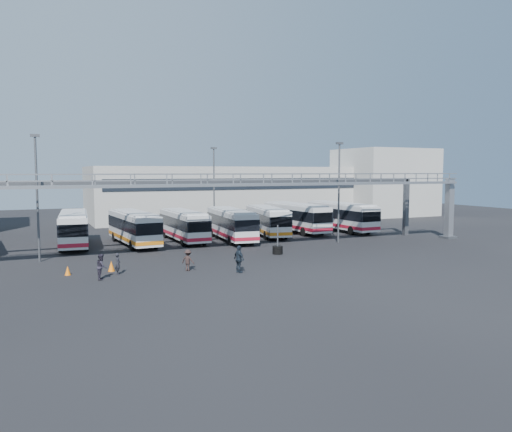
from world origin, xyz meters
name	(u,v)px	position (x,y,z in m)	size (l,w,h in m)	color
ground	(261,263)	(0.00, 0.00, 0.00)	(140.00, 140.00, 0.00)	black
gantry	(233,191)	(0.00, 5.87, 5.51)	(51.40, 5.15, 7.10)	gray
warehouse	(227,192)	(12.00, 38.00, 4.00)	(42.00, 14.00, 8.00)	#9E9E99
building_right	(384,182)	(38.00, 32.00, 5.50)	(14.00, 12.00, 11.00)	#B2B2AD
light_pole_left	(37,191)	(-16.00, 8.00, 5.73)	(0.70, 0.35, 10.21)	#4C4F54
light_pole_mid	(339,187)	(12.00, 7.00, 5.73)	(0.70, 0.35, 10.21)	#4C4F54
light_pole_back	(214,184)	(4.00, 22.00, 5.73)	(0.70, 0.35, 10.21)	#4C4F54
bus_2	(74,227)	(-12.75, 15.63, 1.86)	(3.57, 11.25, 3.36)	silver
bus_3	(134,227)	(-7.27, 14.21, 1.84)	(3.30, 11.09, 3.32)	silver
bus_4	(184,224)	(-2.01, 14.73, 1.77)	(2.50, 10.56, 3.20)	silver
bus_5	(231,223)	(2.73, 13.20, 1.83)	(3.54, 11.10, 3.31)	silver
bus_6	(267,220)	(7.95, 15.26, 1.80)	(4.35, 10.98, 3.25)	silver
bus_7	(296,216)	(12.46, 16.66, 1.92)	(3.07, 11.54, 3.48)	silver
bus_8	(341,215)	(18.04, 15.36, 1.93)	(2.95, 11.54, 3.49)	silver
pedestrian_a	(118,264)	(-11.06, 0.31, 0.76)	(0.55, 0.36, 1.52)	black
pedestrian_b	(102,267)	(-12.33, -0.92, 0.87)	(0.85, 0.66, 1.75)	#25212E
pedestrian_c	(188,260)	(-6.18, -0.55, 0.79)	(1.02, 0.59, 1.58)	black
pedestrian_d	(239,259)	(-3.05, -2.75, 0.99)	(1.16, 0.48, 1.98)	black
cone_left	(111,266)	(-11.32, 1.63, 0.38)	(0.48, 0.48, 0.76)	orange
cone_right	(68,271)	(-14.32, 1.49, 0.33)	(0.41, 0.41, 0.66)	orange
tire_stack	(278,249)	(3.20, 3.36, 0.44)	(0.90, 0.90, 2.58)	black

